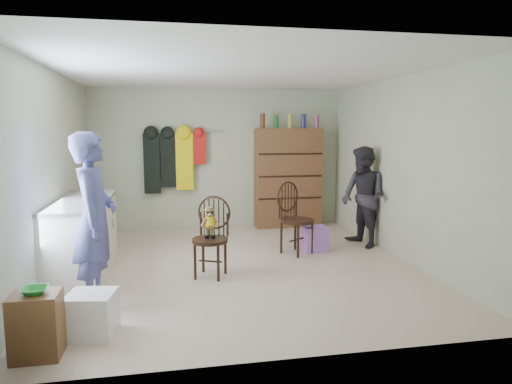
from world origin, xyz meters
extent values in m
plane|color=beige|center=(0.00, 0.00, 0.00)|extent=(5.00, 5.00, 0.00)
plane|color=#BABFA0|center=(0.00, 2.50, 1.25)|extent=(4.50, 0.00, 4.50)
plane|color=#BABFA0|center=(-2.25, 0.00, 1.25)|extent=(0.00, 5.00, 5.00)
plane|color=#BABFA0|center=(2.25, 0.00, 1.25)|extent=(0.00, 5.00, 5.00)
plane|color=white|center=(0.00, 0.00, 2.50)|extent=(5.00, 5.00, 0.00)
cube|color=silver|center=(-1.95, 0.00, 0.45)|extent=(0.60, 1.80, 0.90)
cube|color=slate|center=(-1.95, 0.00, 0.92)|extent=(0.64, 1.86, 0.04)
cylinder|color=#99999E|center=(-1.64, -0.45, 0.54)|extent=(0.02, 0.02, 0.14)
cylinder|color=#99999E|center=(-1.64, 0.45, 0.54)|extent=(0.02, 0.02, 0.14)
cube|color=brown|center=(-1.94, -2.09, 0.26)|extent=(0.36, 0.31, 0.52)
imported|color=green|center=(-1.94, -2.09, 0.54)|extent=(0.20, 0.20, 0.05)
cube|color=white|center=(-1.59, -1.75, 0.19)|extent=(0.45, 0.44, 0.37)
cylinder|color=black|center=(-0.42, -0.36, 0.45)|extent=(0.57, 0.57, 0.04)
cylinder|color=black|center=(-0.61, -0.44, 0.22)|extent=(0.03, 0.03, 0.43)
cylinder|color=black|center=(-0.35, -0.55, 0.22)|extent=(0.03, 0.03, 0.43)
cylinder|color=black|center=(-0.50, -0.17, 0.22)|extent=(0.03, 0.03, 0.43)
cylinder|color=black|center=(-0.23, -0.28, 0.22)|extent=(0.03, 0.03, 0.43)
torus|color=black|center=(-0.36, -0.21, 0.77)|extent=(0.40, 0.19, 0.42)
cylinder|color=black|center=(-0.52, -0.15, 0.62)|extent=(0.03, 0.03, 0.29)
cylinder|color=black|center=(-0.20, -0.28, 0.62)|extent=(0.03, 0.03, 0.29)
cylinder|color=#FDF016|center=(-0.42, -0.35, 0.68)|extent=(0.12, 0.12, 0.11)
cylinder|color=#475128|center=(-0.42, -0.35, 0.56)|extent=(0.07, 0.07, 0.18)
sphere|color=#9E7042|center=(-0.42, -0.35, 0.79)|extent=(0.11, 0.11, 0.11)
cylinder|color=#475128|center=(-0.42, -0.35, 0.84)|extent=(0.10, 0.10, 0.04)
cube|color=black|center=(-0.42, -0.40, 0.80)|extent=(0.08, 0.01, 0.02)
cylinder|color=black|center=(0.90, 0.45, 0.48)|extent=(0.64, 0.64, 0.05)
cylinder|color=black|center=(0.85, 0.23, 0.23)|extent=(0.04, 0.04, 0.46)
cylinder|color=black|center=(1.11, 0.40, 0.23)|extent=(0.04, 0.04, 0.46)
cylinder|color=black|center=(0.68, 0.50, 0.23)|extent=(0.04, 0.04, 0.46)
cylinder|color=black|center=(0.93, 0.67, 0.23)|extent=(0.04, 0.04, 0.46)
torus|color=black|center=(0.80, 0.60, 0.81)|extent=(0.39, 0.27, 0.45)
cylinder|color=black|center=(0.65, 0.49, 0.66)|extent=(0.03, 0.03, 0.31)
cylinder|color=black|center=(0.95, 0.69, 0.66)|extent=(0.03, 0.03, 0.31)
cube|color=#E572CE|center=(1.20, 0.53, 0.18)|extent=(0.36, 0.29, 0.36)
imported|color=#4B4D8A|center=(-1.64, -1.01, 0.88)|extent=(0.44, 0.66, 1.77)
imported|color=#2D2B33|center=(2.00, 0.68, 0.77)|extent=(0.71, 0.84, 1.53)
cube|color=brown|center=(1.25, 2.30, 0.90)|extent=(1.20, 0.38, 1.80)
cube|color=black|center=(1.25, 2.11, 0.55)|extent=(1.16, 0.02, 0.03)
cube|color=black|center=(1.25, 2.11, 0.95)|extent=(1.16, 0.02, 0.03)
cube|color=black|center=(1.25, 2.11, 1.35)|extent=(1.16, 0.02, 0.03)
cylinder|color=#592D14|center=(0.75, 2.20, 1.93)|extent=(0.09, 0.09, 0.26)
cylinder|color=#19591E|center=(1.00, 2.20, 1.92)|extent=(0.08, 0.08, 0.23)
cylinder|color=#A59933|center=(1.25, 2.20, 1.92)|extent=(0.09, 0.09, 0.25)
cylinder|color=navy|center=(1.50, 2.20, 1.93)|extent=(0.09, 0.09, 0.25)
cylinder|color=#8C3F59|center=(1.75, 2.20, 1.92)|extent=(0.08, 0.08, 0.23)
cylinder|color=#99999E|center=(-0.40, 2.44, 1.75)|extent=(1.00, 0.02, 0.02)
cube|color=black|center=(-1.18, 2.38, 1.19)|extent=(0.28, 0.10, 1.05)
cube|color=black|center=(-0.90, 2.38, 1.25)|extent=(0.26, 0.10, 0.95)
cube|color=yellow|center=(-0.62, 2.38, 1.22)|extent=(0.30, 0.10, 1.00)
cube|color=red|center=(-0.36, 2.38, 1.44)|extent=(0.22, 0.10, 0.55)
camera|label=1|loc=(-0.89, -5.75, 1.79)|focal=32.00mm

